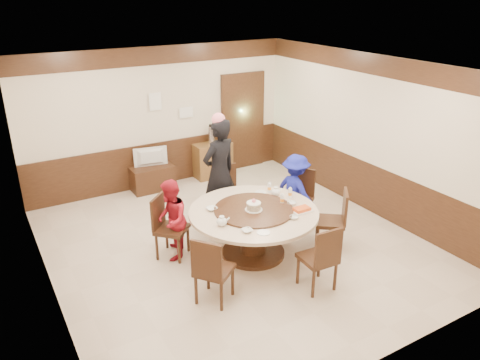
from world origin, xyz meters
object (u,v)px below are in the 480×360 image
banquet_table (253,223)px  side_cabinet (213,160)px  birthday_cake (254,206)px  tv_stand (153,178)px  person_standing (219,172)px  thermos (212,135)px  television (151,158)px  shrimp_platter (302,210)px  person_blue (295,191)px  person_red (171,220)px

banquet_table → side_cabinet: 3.33m
birthday_cake → tv_stand: size_ratio=0.31×
person_standing → birthday_cake: bearing=71.6°
side_cabinet → thermos: size_ratio=2.11×
banquet_table → side_cabinet: size_ratio=2.42×
birthday_cake → television: 3.22m
shrimp_platter → side_cabinet: shrimp_platter is taller
person_standing → person_blue: (1.07, -0.72, -0.30)m
banquet_table → person_standing: (0.07, 1.21, 0.40)m
thermos → side_cabinet: bearing=0.0°
person_standing → thermos: size_ratio=4.93×
person_standing → thermos: (0.87, 1.98, 0.00)m
birthday_cake → shrimp_platter: size_ratio=0.87×
person_blue → side_cabinet: 2.72m
person_standing → thermos: person_standing is taller
person_red → television: 2.66m
tv_stand → side_cabinet: size_ratio=1.06×
person_red → side_cabinet: 3.32m
shrimp_platter → person_blue: bearing=58.3°
person_standing → tv_stand: (-0.50, 1.95, -0.69)m
person_standing → person_blue: person_standing is taller
television → person_standing: bearing=114.4°
tv_stand → thermos: 1.54m
person_standing → shrimp_platter: bearing=94.2°
person_blue → birthday_cake: bearing=104.2°
tv_stand → thermos: thermos is taller
banquet_table → television: size_ratio=2.90×
banquet_table → thermos: bearing=73.6°
person_standing → side_cabinet: person_standing is taller
banquet_table → television: television is taller
person_standing → shrimp_platter: size_ratio=6.25×
person_standing → television: bearing=-89.6°
television → birthday_cake: bearing=107.2°
banquet_table → birthday_cake: (-0.02, -0.03, 0.31)m
birthday_cake → thermos: thermos is taller
banquet_table → person_red: person_red is taller
shrimp_platter → thermos: 3.59m
person_blue → person_red: bearing=77.7°
television → tv_stand: bearing=-0.0°
thermos → shrimp_platter: bearing=-95.4°
tv_stand → thermos: (1.37, 0.03, 0.69)m
television → side_cabinet: television is taller
person_blue → shrimp_platter: person_blue is taller
person_blue → thermos: bearing=-5.7°
person_red → banquet_table: bearing=88.0°
side_cabinet → tv_stand: bearing=-178.8°
person_red → birthday_cake: person_red is taller
banquet_table → person_blue: bearing=23.0°
banquet_table → shrimp_platter: shrimp_platter is taller
birthday_cake → thermos: size_ratio=0.69×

